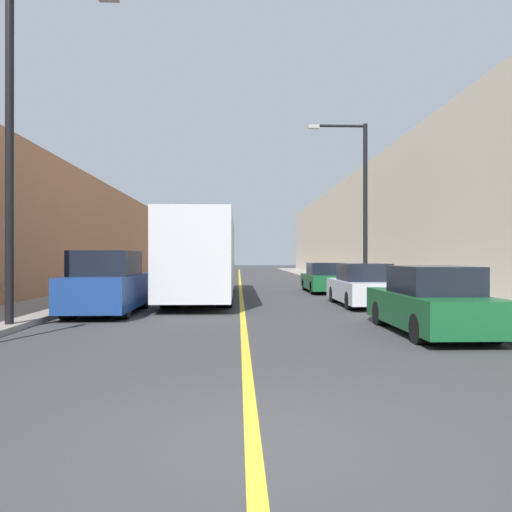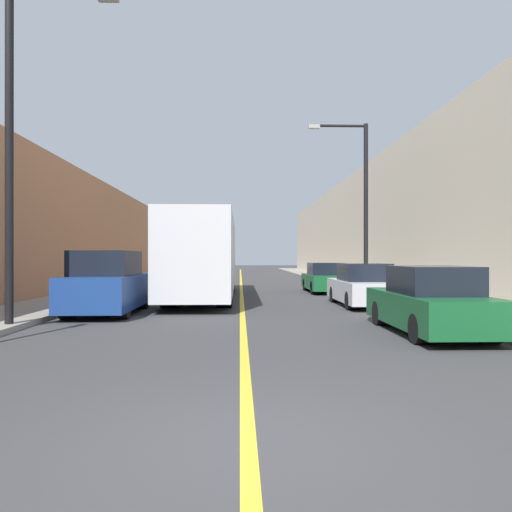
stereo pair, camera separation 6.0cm
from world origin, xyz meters
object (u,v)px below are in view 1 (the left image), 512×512
(parked_suv_left, at_px, (108,285))
(street_lamp_left, at_px, (19,133))
(bus, at_px, (204,256))
(car_right_near, at_px, (431,303))
(car_right_mid, at_px, (362,287))
(street_lamp_right, at_px, (360,196))
(car_right_far, at_px, (324,279))

(parked_suv_left, relative_size, street_lamp_left, 0.57)
(bus, relative_size, car_right_near, 2.81)
(car_right_mid, distance_m, street_lamp_left, 11.95)
(car_right_near, xyz_separation_m, car_right_mid, (0.05, 6.48, -0.01))
(bus, distance_m, car_right_near, 11.68)
(car_right_mid, distance_m, street_lamp_right, 6.14)
(street_lamp_right, bearing_deg, car_right_near, -95.73)
(car_right_far, bearing_deg, bus, -150.17)
(car_right_mid, bearing_deg, parked_suv_left, -165.60)
(parked_suv_left, bearing_deg, street_lamp_left, -110.20)
(parked_suv_left, bearing_deg, bus, 65.72)
(bus, xyz_separation_m, car_right_far, (5.73, 3.29, -1.13))
(bus, xyz_separation_m, car_right_mid, (5.92, -3.56, -1.11))
(bus, bearing_deg, car_right_far, 29.83)
(car_right_near, bearing_deg, street_lamp_left, 174.69)
(car_right_near, bearing_deg, parked_suv_left, 153.12)
(car_right_far, bearing_deg, street_lamp_right, -59.97)
(parked_suv_left, distance_m, car_right_mid, 8.79)
(bus, relative_size, street_lamp_left, 1.58)
(car_right_mid, bearing_deg, street_lamp_left, -150.27)
(car_right_far, bearing_deg, parked_suv_left, -132.67)
(parked_suv_left, xyz_separation_m, car_right_mid, (8.51, 2.19, -0.21))
(car_right_near, distance_m, street_lamp_right, 11.84)
(parked_suv_left, xyz_separation_m, car_right_far, (8.33, 9.03, -0.23))
(car_right_mid, xyz_separation_m, car_right_far, (-0.19, 6.85, -0.02))
(car_right_far, bearing_deg, street_lamp_left, -127.62)
(bus, relative_size, parked_suv_left, 2.76)
(car_right_far, bearing_deg, car_right_near, -89.41)
(street_lamp_left, bearing_deg, car_right_near, -5.31)
(car_right_near, height_order, street_lamp_left, street_lamp_left)
(car_right_near, relative_size, car_right_mid, 1.00)
(car_right_near, relative_size, car_right_far, 1.00)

